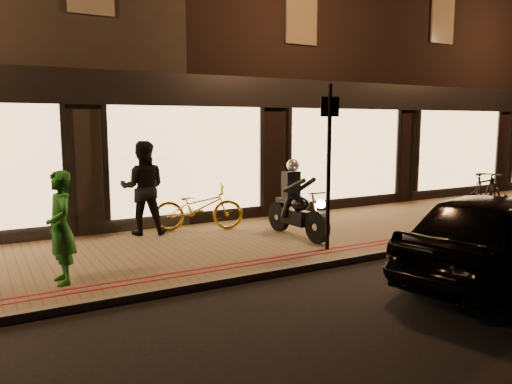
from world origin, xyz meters
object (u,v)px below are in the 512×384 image
Objects in this scene: motorcycle at (296,207)px; bicycle_gold at (198,207)px; person_green at (61,228)px; parked_car at (498,236)px; sign_post at (329,159)px.

bicycle_gold is at bearing 131.56° from motorcycle.
motorcycle is at bearing -115.43° from bicycle_gold.
person_green is 0.39× the size of parked_car.
person_green is at bearing 147.27° from bicycle_gold.
motorcycle is 0.65× the size of sign_post.
parked_car is at bearing 59.45° from person_green.
sign_post is at bearing 80.76° from person_green.
sign_post is at bearing -132.08° from bicycle_gold.
motorcycle reaches higher than parked_car.
sign_post is at bearing -97.15° from motorcycle.
parked_car is (2.77, -5.18, 0.09)m from bicycle_gold.
person_green reaches higher than parked_car.
motorcycle is 1.57m from sign_post.
sign_post is 3.26m from bicycle_gold.
parked_car is (1.36, -2.48, -1.08)m from sign_post.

